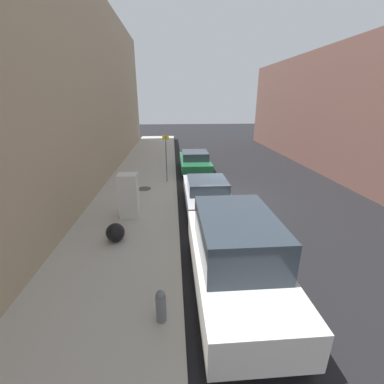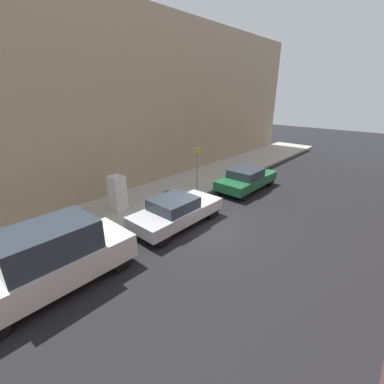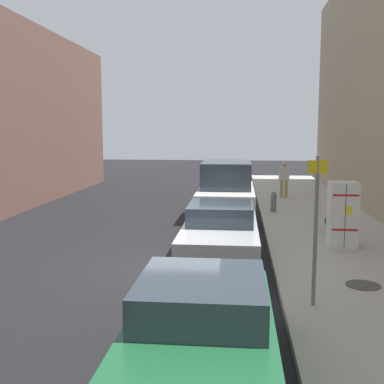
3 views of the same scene
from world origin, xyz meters
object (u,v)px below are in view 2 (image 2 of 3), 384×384
street_sign_post (197,168)px  parked_sedan_silver (176,211)px  trash_bag (80,215)px  fire_hydrant (3,262)px  parked_sedan_green (247,179)px  parked_van_white (52,258)px  discarded_refrigerator (118,193)px

street_sign_post → parked_sedan_silver: 4.16m
street_sign_post → trash_bag: 6.82m
fire_hydrant → parked_sedan_green: parked_sedan_green is taller
parked_sedan_green → trash_bag: bearing=-110.7°
street_sign_post → parked_van_white: bearing=-78.5°
trash_bag → fire_hydrant: bearing=-64.3°
discarded_refrigerator → street_sign_post: street_sign_post is taller
discarded_refrigerator → street_sign_post: size_ratio=0.65×
parked_van_white → parked_sedan_silver: parked_van_white is taller
fire_hydrant → parked_sedan_green: (1.79, 12.60, 0.17)m
fire_hydrant → trash_bag: bearing=115.7°
trash_bag → parked_van_white: parked_van_white is taller
parked_sedan_silver → parked_sedan_green: 6.24m
trash_bag → parked_sedan_green: size_ratio=0.14×
trash_bag → parked_sedan_green: (3.45, 9.15, 0.26)m
discarded_refrigerator → parked_sedan_green: bearing=65.6°
street_sign_post → fire_hydrant: 10.03m
parked_van_white → parked_sedan_green: bearing=90.0°
fire_hydrant → parked_sedan_silver: (1.79, 6.36, 0.18)m
street_sign_post → parked_sedan_silver: (1.84, -3.61, -0.94)m
fire_hydrant → trash_bag: (-1.66, 3.45, -0.09)m
discarded_refrigerator → parked_sedan_silver: bearing=16.0°
parked_van_white → parked_sedan_silver: size_ratio=1.09×
parked_sedan_green → street_sign_post: bearing=-124.9°
discarded_refrigerator → parked_sedan_silver: size_ratio=0.39×
fire_hydrant → trash_bag: fire_hydrant is taller
discarded_refrigerator → trash_bag: discarded_refrigerator is taller
fire_hydrant → parked_van_white: (1.79, 0.94, 0.50)m
fire_hydrant → parked_sedan_green: 12.73m
street_sign_post → parked_sedan_silver: size_ratio=0.60×
discarded_refrigerator → fire_hydrant: 5.64m
fire_hydrant → trash_bag: size_ratio=1.25×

